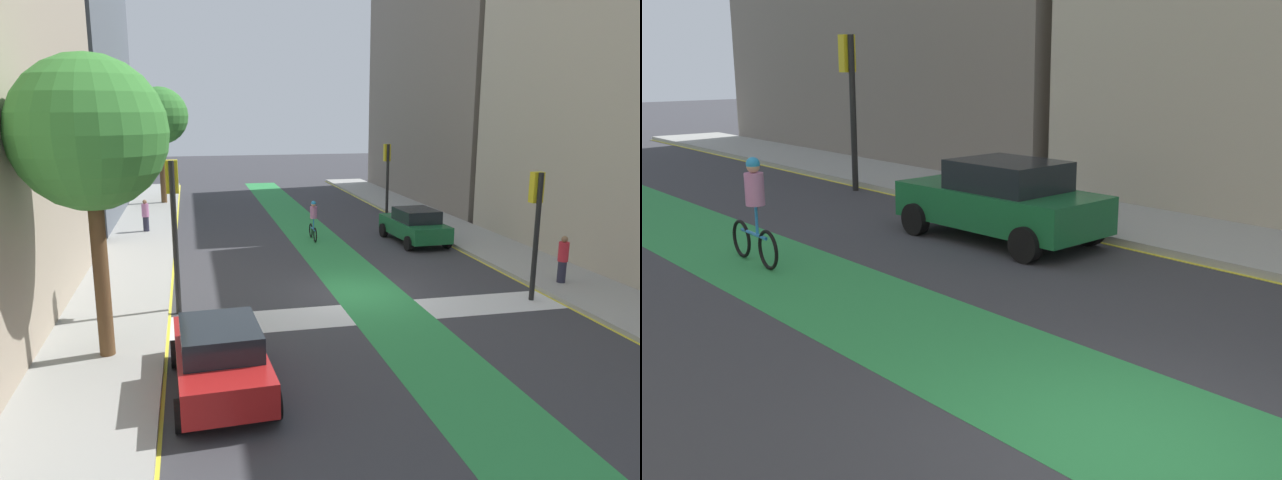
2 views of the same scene
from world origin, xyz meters
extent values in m
plane|color=#38383D|center=(0.00, 0.00, 0.00)|extent=(120.00, 120.00, 0.00)
cube|color=#2D8C47|center=(0.39, 0.00, 0.00)|extent=(2.40, 60.00, 0.01)
cylinder|color=black|center=(5.63, 13.29, 2.02)|extent=(0.16, 0.16, 4.04)
cube|color=gold|center=(5.63, 13.49, 3.57)|extent=(0.35, 0.28, 0.95)
sphere|color=#3F0A0A|center=(5.63, 13.63, 3.87)|extent=(0.20, 0.20, 0.20)
sphere|color=yellow|center=(5.63, 13.63, 3.57)|extent=(0.20, 0.20, 0.20)
sphere|color=#0C3814|center=(5.63, 13.63, 3.27)|extent=(0.20, 0.20, 0.20)
cube|color=#196033|center=(4.66, 6.67, 0.67)|extent=(2.00, 4.28, 0.70)
cube|color=black|center=(4.67, 6.47, 1.29)|extent=(1.69, 2.07, 0.55)
cylinder|color=black|center=(3.69, 8.09, 0.32)|extent=(0.25, 0.65, 0.64)
cylinder|color=black|center=(5.49, 8.18, 0.32)|extent=(0.25, 0.65, 0.64)
cylinder|color=black|center=(3.83, 5.16, 0.32)|extent=(0.25, 0.65, 0.64)
cylinder|color=black|center=(5.63, 5.24, 0.32)|extent=(0.25, 0.65, 0.64)
torus|color=black|center=(0.29, 8.70, 0.34)|extent=(0.07, 0.68, 0.68)
torus|color=black|center=(0.27, 7.65, 0.34)|extent=(0.07, 0.68, 0.68)
cylinder|color=#2672BF|center=(0.28, 8.17, 0.52)|extent=(0.08, 0.95, 0.06)
cylinder|color=#2672BF|center=(0.28, 8.02, 0.79)|extent=(0.05, 0.05, 0.50)
cylinder|color=#BF72A5|center=(0.28, 8.02, 1.31)|extent=(0.32, 0.32, 0.55)
sphere|color=tan|center=(0.28, 8.02, 1.70)|extent=(0.22, 0.22, 0.22)
sphere|color=#268CCC|center=(0.28, 8.02, 1.74)|extent=(0.23, 0.23, 0.23)
camera|label=1|loc=(-5.20, -17.84, 5.95)|focal=32.88mm
camera|label=2|loc=(-5.20, -3.64, 3.44)|focal=42.23mm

